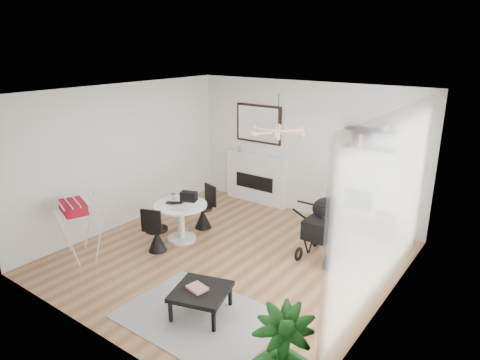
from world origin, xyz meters
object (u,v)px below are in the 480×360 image
Objects in this scene: dining_table at (181,217)px; stroller at (324,229)px; tv_console at (361,221)px; coffee_table at (201,292)px; potted_plant at (282,359)px; drying_rack at (79,227)px; crt_tv at (363,197)px; fireplace at (256,172)px.

dining_table is 2.50m from stroller.
tv_console reaches higher than coffee_table.
dining_table is at bearing 147.83° from potted_plant.
drying_rack is at bearing -121.98° from dining_table.
dining_table is 1.10× the size of coffee_table.
drying_rack reaches higher than tv_console.
crt_tv is 5.00m from drying_rack.
crt_tv is 0.54× the size of stroller.
stroller is at bearing 22.96° from dining_table.
drying_rack is at bearing -102.90° from fireplace.
drying_rack is at bearing 171.03° from potted_plant.
dining_table is at bearing 140.17° from coffee_table.
potted_plant is at bearing -78.57° from crt_tv.
fireplace is 1.94× the size of tv_console.
crt_tv is at bearing 42.90° from dining_table.
fireplace is at bearing 177.04° from tv_console.
dining_table is at bearing -137.10° from crt_tv.
potted_plant reaches higher than tv_console.
tv_console is 0.47m from crt_tv.
dining_table is at bearing -137.18° from tv_console.
crt_tv is at bearing -3.05° from fireplace.
fireplace is 4.26m from coffee_table.
stroller is (3.19, 2.41, -0.06)m from drying_rack.
fireplace is 2.47m from crt_tv.
fireplace is at bearing 97.25° from drying_rack.
potted_plant reaches higher than dining_table.
tv_console is 1.04× the size of potted_plant.
dining_table is 3.94m from potted_plant.
potted_plant is at bearing -71.59° from stroller.
coffee_table is at bearing -65.54° from fireplace.
stroller is (2.30, 0.97, 0.01)m from dining_table.
tv_console is 5.01m from drying_rack.
drying_rack is (-0.89, -1.43, 0.07)m from dining_table.
drying_rack is at bearing 179.49° from coffee_table.
fireplace is 3.94m from drying_rack.
dining_table is (-2.45, -2.28, -0.22)m from crt_tv.
fireplace reaches higher than coffee_table.
tv_console is 4.48m from potted_plant.
potted_plant is at bearing -22.01° from coffee_table.
tv_console is (2.48, -0.13, -0.48)m from fireplace.
fireplace is 2.51× the size of coffee_table.
stroller is at bearing -97.01° from tv_console.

